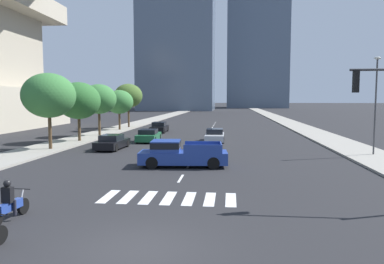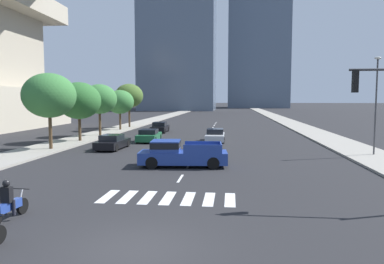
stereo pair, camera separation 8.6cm
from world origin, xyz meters
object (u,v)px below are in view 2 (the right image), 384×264
(motorcycle_lead, at_px, (9,204))
(sedan_green_3, at_px, (149,136))
(sedan_silver_2, at_px, (215,136))
(street_tree_nearest, at_px, (49,96))
(street_tree_second, at_px, (79,101))
(street_tree_third, at_px, (99,99))
(street_tree_fifth, at_px, (129,96))
(sedan_black_1, at_px, (113,142))
(street_lamp_east, at_px, (376,98))
(street_tree_fourth, at_px, (120,102))
(pickup_truck, at_px, (179,154))
(sedan_black_0, at_px, (160,128))

(motorcycle_lead, distance_m, sedan_green_3, 24.50)
(sedan_silver_2, xyz_separation_m, street_tree_nearest, (-13.44, -7.98, 3.99))
(sedan_silver_2, bearing_deg, street_tree_second, -82.18)
(street_tree_third, distance_m, street_tree_fifth, 12.40)
(motorcycle_lead, relative_size, street_tree_nearest, 0.34)
(sedan_black_1, bearing_deg, street_tree_second, 48.15)
(motorcycle_lead, xyz_separation_m, street_tree_fifth, (-7.21, 41.39, 4.18))
(sedan_silver_2, height_order, street_lamp_east, street_lamp_east)
(street_tree_third, bearing_deg, sedan_green_3, -33.60)
(motorcycle_lead, distance_m, sedan_black_1, 18.68)
(street_tree_fifth, bearing_deg, street_lamp_east, -43.78)
(sedan_silver_2, bearing_deg, motorcycle_lead, -14.38)
(motorcycle_lead, height_order, street_tree_fourth, street_tree_fourth)
(pickup_truck, distance_m, street_lamp_east, 15.51)
(street_tree_nearest, bearing_deg, street_tree_third, 90.00)
(motorcycle_lead, height_order, sedan_black_0, motorcycle_lead)
(motorcycle_lead, height_order, sedan_black_1, motorcycle_lead)
(sedan_silver_2, relative_size, street_lamp_east, 0.63)
(street_tree_fourth, bearing_deg, motorcycle_lead, -78.91)
(pickup_truck, bearing_deg, sedan_green_3, -73.88)
(pickup_truck, xyz_separation_m, street_tree_nearest, (-11.73, 6.16, 3.77))
(street_tree_fourth, bearing_deg, pickup_truck, -65.47)
(sedan_silver_2, distance_m, street_tree_fourth, 18.03)
(motorcycle_lead, xyz_separation_m, street_lamp_east, (18.53, 16.72, 3.79))
(street_lamp_east, distance_m, street_tree_nearest, 25.74)
(street_tree_third, bearing_deg, sedan_black_1, -64.83)
(motorcycle_lead, bearing_deg, street_tree_fifth, 13.11)
(street_tree_nearest, height_order, street_tree_fifth, street_tree_fifth)
(street_lamp_east, bearing_deg, motorcycle_lead, -137.93)
(street_tree_fifth, bearing_deg, sedan_black_1, -77.87)
(sedan_black_0, distance_m, sedan_silver_2, 12.15)
(sedan_black_0, height_order, street_tree_second, street_tree_second)
(motorcycle_lead, height_order, pickup_truck, pickup_truck)
(street_tree_second, xyz_separation_m, street_tree_fifth, (0.00, 18.12, 0.63))
(street_lamp_east, relative_size, street_tree_nearest, 1.15)
(motorcycle_lead, height_order, sedan_silver_2, motorcycle_lead)
(street_tree_third, bearing_deg, pickup_truck, -56.76)
(street_tree_nearest, distance_m, street_tree_second, 6.03)
(motorcycle_lead, relative_size, street_tree_fourth, 0.39)
(sedan_silver_2, distance_m, street_tree_third, 14.44)
(street_lamp_east, bearing_deg, sedan_green_3, 157.72)
(pickup_truck, xyz_separation_m, sedan_green_3, (-4.96, 13.41, -0.23))
(street_tree_second, bearing_deg, street_tree_fourth, 90.00)
(pickup_truck, bearing_deg, motorcycle_lead, 63.62)
(street_tree_nearest, height_order, street_tree_second, street_tree_nearest)
(pickup_truck, bearing_deg, street_tree_second, -50.27)
(motorcycle_lead, distance_m, street_tree_third, 30.10)
(street_tree_second, height_order, street_tree_third, street_tree_third)
(sedan_black_0, bearing_deg, sedan_black_1, 175.40)
(sedan_green_3, bearing_deg, street_tree_second, 98.21)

